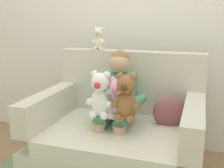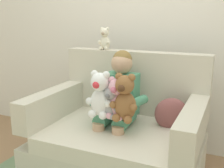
# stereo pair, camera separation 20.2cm
# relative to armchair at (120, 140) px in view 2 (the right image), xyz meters

# --- Properties ---
(back_wall) EXTENTS (6.00, 0.10, 2.60)m
(back_wall) POSITION_rel_armchair_xyz_m (0.00, 0.73, 0.98)
(back_wall) COLOR silver
(back_wall) RESTS_ON ground
(armchair) EXTENTS (1.28, 0.92, 1.00)m
(armchair) POSITION_rel_armchair_xyz_m (0.00, 0.00, 0.00)
(armchair) COLOR beige
(armchair) RESTS_ON ground
(seated_child) EXTENTS (0.45, 0.39, 0.82)m
(seated_child) POSITION_rel_armchair_xyz_m (-0.03, 0.03, 0.34)
(seated_child) COLOR #4C9370
(seated_child) RESTS_ON armchair
(plush_brown) EXTENTS (0.21, 0.17, 0.35)m
(plush_brown) POSITION_rel_armchair_xyz_m (0.10, -0.16, 0.40)
(plush_brown) COLOR brown
(plush_brown) RESTS_ON armchair
(plush_white) EXTENTS (0.21, 0.17, 0.35)m
(plush_white) POSITION_rel_armchair_xyz_m (-0.09, -0.16, 0.40)
(plush_white) COLOR white
(plush_white) RESTS_ON armchair
(plush_grey) EXTENTS (0.14, 0.12, 0.24)m
(plush_grey) POSITION_rel_armchair_xyz_m (-0.01, -0.15, 0.35)
(plush_grey) COLOR #9E9EA3
(plush_grey) RESTS_ON armchair
(plush_pink) EXTENTS (0.18, 0.15, 0.31)m
(plush_pink) POSITION_rel_armchair_xyz_m (0.03, -0.14, 0.38)
(plush_pink) COLOR #EAA8BC
(plush_pink) RESTS_ON armchair
(plush_cream_on_backrest) EXTENTS (0.12, 0.10, 0.20)m
(plush_cream_on_backrest) POSITION_rel_armchair_xyz_m (-0.29, 0.34, 0.77)
(plush_cream_on_backrest) COLOR silver
(plush_cream_on_backrest) RESTS_ON armchair
(throw_pillow) EXTENTS (0.28, 0.17, 0.26)m
(throw_pillow) POSITION_rel_armchair_xyz_m (0.38, 0.13, 0.23)
(throw_pillow) COLOR #8C4C4C
(throw_pillow) RESTS_ON armchair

